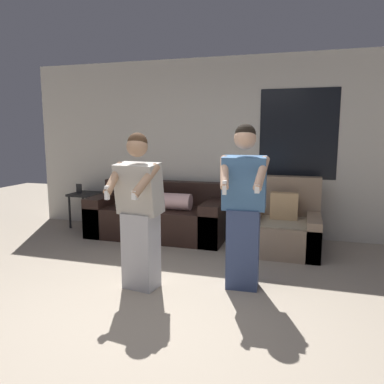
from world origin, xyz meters
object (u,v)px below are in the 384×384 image
object	(u,v)px
couch	(159,216)
person_left	(139,213)
armchair	(283,227)
side_table	(86,198)
person_right	(244,207)

from	to	relation	value
couch	person_left	size ratio (longest dim) A/B	1.31
couch	armchair	xyz separation A→B (m)	(1.86, -0.16, 0.00)
side_table	person_right	size ratio (longest dim) A/B	0.43
side_table	person_left	size ratio (longest dim) A/B	0.46
person_left	person_right	size ratio (longest dim) A/B	0.95
couch	person_right	bearing A→B (deg)	-45.65
armchair	side_table	bearing A→B (deg)	173.54
couch	armchair	size ratio (longest dim) A/B	2.13
couch	side_table	size ratio (longest dim) A/B	2.87
side_table	couch	bearing A→B (deg)	-8.56
side_table	person_left	xyz separation A→B (m)	(1.94, -2.09, 0.30)
armchair	side_table	size ratio (longest dim) A/B	1.34
person_left	armchair	bearing A→B (deg)	52.34
person_right	person_left	bearing A→B (deg)	-162.90
person_right	couch	bearing A→B (deg)	134.35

